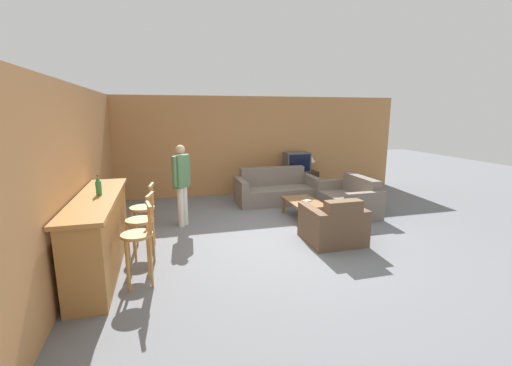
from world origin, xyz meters
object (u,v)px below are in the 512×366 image
book_on_table (307,201)px  armchair_near (334,226)px  bar_chair_mid (141,227)px  tv (297,162)px  bar_chair_far (143,213)px  person_by_window (182,180)px  table_lamp (310,159)px  tv_unit (296,182)px  coffee_table (304,203)px  loveseat_right (349,200)px  couch_far (276,191)px  bar_chair_near (138,242)px  bottle (98,186)px

book_on_table → armchair_near: bearing=-93.7°
bar_chair_mid → tv: size_ratio=1.60×
bar_chair_far → person_by_window: person_by_window is taller
table_lamp → person_by_window: bearing=-150.5°
book_on_table → table_lamp: table_lamp is taller
tv_unit → person_by_window: bearing=-147.5°
book_on_table → table_lamp: 2.56m
coffee_table → table_lamp: size_ratio=2.38×
book_on_table → coffee_table: bearing=145.8°
loveseat_right → couch_far: bearing=135.7°
bar_chair_near → bar_chair_far: same height
couch_far → person_by_window: 2.70m
bar_chair_far → book_on_table: 3.29m
tv → loveseat_right: bearing=-78.2°
bottle → couch_far: bearing=38.5°
bar_chair_far → person_by_window: bearing=55.7°
coffee_table → tv_unit: (0.73, 2.23, -0.03)m
bottle → table_lamp: 6.00m
bar_chair_far → couch_far: bar_chair_far is taller
bar_chair_near → coffee_table: bar_chair_near is taller
bar_chair_near → coffee_table: bearing=33.3°
coffee_table → person_by_window: (-2.46, 0.20, 0.58)m
tv_unit → tv: size_ratio=1.67×
couch_far → table_lamp: bearing=32.7°
tv → table_lamp: bearing=0.4°
bar_chair_mid → book_on_table: (3.19, 1.42, -0.20)m
tv_unit → bar_chair_mid: bearing=-136.3°
couch_far → tv_unit: size_ratio=1.76×
bar_chair_mid → coffee_table: size_ratio=1.01×
bar_chair_near → bar_chair_mid: (-0.00, 0.60, 0.00)m
book_on_table → table_lamp: bearing=64.7°
bar_chair_near → loveseat_right: bar_chair_near is taller
couch_far → loveseat_right: size_ratio=1.29×
coffee_table → bar_chair_mid: bearing=-155.0°
bar_chair_near → couch_far: bearing=49.2°
coffee_table → bottle: bottle is taller
loveseat_right → person_by_window: 3.67m
tv_unit → loveseat_right: bearing=-78.2°
tv_unit → table_lamp: 0.74m
coffee_table → loveseat_right: bearing=7.9°
bar_chair_near → book_on_table: 3.78m
bar_chair_far → loveseat_right: (4.30, 0.95, -0.30)m
person_by_window → coffee_table: bearing=-4.6°
bar_chair_mid → bottle: 0.81m
bar_chair_near → bottle: bearing=127.9°
armchair_near → tv: tv is taller
loveseat_right → tv_unit: size_ratio=1.36×
tv_unit → coffee_table: bearing=-108.1°
bar_chair_far → coffee_table: (3.14, 0.79, -0.26)m
coffee_table → book_on_table: size_ratio=4.96×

